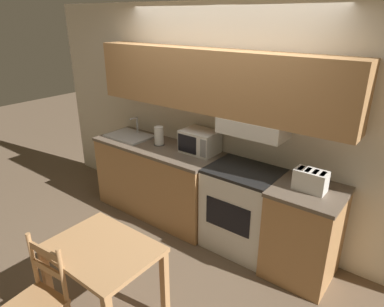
% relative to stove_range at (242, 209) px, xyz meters
% --- Properties ---
extents(ground_plane, '(16.00, 16.00, 0.00)m').
position_rel_stove_range_xyz_m(ground_plane, '(-0.52, 0.29, -0.47)').
color(ground_plane, brown).
extents(wall_back, '(5.44, 0.38, 2.55)m').
position_rel_stove_range_xyz_m(wall_back, '(-0.50, 0.23, 1.04)').
color(wall_back, silver).
rests_on(wall_back, ground_plane).
extents(lower_counter_main, '(1.68, 0.64, 0.93)m').
position_rel_stove_range_xyz_m(lower_counter_main, '(-1.21, -0.02, 0.00)').
color(lower_counter_main, tan).
rests_on(lower_counter_main, ground_plane).
extents(lower_counter_right_stub, '(0.64, 0.64, 0.93)m').
position_rel_stove_range_xyz_m(lower_counter_right_stub, '(0.69, -0.02, 0.00)').
color(lower_counter_right_stub, tan).
rests_on(lower_counter_right_stub, ground_plane).
extents(stove_range, '(0.73, 0.59, 0.93)m').
position_rel_stove_range_xyz_m(stove_range, '(0.00, 0.00, 0.00)').
color(stove_range, white).
rests_on(stove_range, ground_plane).
extents(microwave, '(0.41, 0.31, 0.26)m').
position_rel_stove_range_xyz_m(microwave, '(-0.65, 0.11, 0.60)').
color(microwave, white).
rests_on(microwave, lower_counter_main).
extents(toaster, '(0.30, 0.16, 0.19)m').
position_rel_stove_range_xyz_m(toaster, '(0.69, -0.02, 0.56)').
color(toaster, white).
rests_on(toaster, lower_counter_right_stub).
extents(sink_basin, '(0.57, 0.41, 0.24)m').
position_rel_stove_range_xyz_m(sink_basin, '(-1.69, -0.02, 0.48)').
color(sink_basin, '#B7BABF').
rests_on(sink_basin, lower_counter_main).
extents(paper_towel_roll, '(0.13, 0.13, 0.23)m').
position_rel_stove_range_xyz_m(paper_towel_roll, '(-1.19, 0.01, 0.58)').
color(paper_towel_roll, black).
rests_on(paper_towel_roll, lower_counter_main).
extents(dining_table, '(0.85, 0.64, 0.73)m').
position_rel_stove_range_xyz_m(dining_table, '(-0.37, -1.54, 0.13)').
color(dining_table, tan).
rests_on(dining_table, ground_plane).
extents(chair_left_of_table, '(0.42, 0.42, 0.89)m').
position_rel_stove_range_xyz_m(chair_left_of_table, '(-0.57, -2.02, -0.04)').
color(chair_left_of_table, tan).
rests_on(chair_left_of_table, ground_plane).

